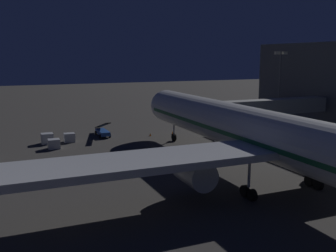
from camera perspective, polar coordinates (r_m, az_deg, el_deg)
name	(u,v)px	position (r m, az deg, el deg)	size (l,w,h in m)	color
ground_plane	(213,160)	(54.49, 6.62, -4.92)	(320.00, 320.00, 0.00)	#383533
airliner_at_gate	(275,138)	(42.80, 15.35, -1.74)	(55.02, 65.23, 19.86)	silver
jet_bridge	(257,108)	(66.97, 12.87, 2.61)	(24.14, 3.40, 7.16)	#9E9E99
apron_floodlight_mast	(280,82)	(82.53, 15.91, 6.12)	(2.90, 0.50, 15.03)	#59595E
belt_loader	(103,131)	(70.94, -9.49, -0.78)	(1.96, 8.73, 3.11)	#234C9E
baggage_container_near_belt	(69,138)	(67.26, -14.15, -1.64)	(1.73, 1.52, 1.48)	#B7BABF
baggage_container_mid_row	(47,138)	(67.02, -17.16, -1.73)	(1.88, 1.67, 1.69)	#B7BABF
baggage_container_far_row	(54,144)	(63.03, -16.26, -2.51)	(1.75, 1.63, 1.49)	#B7BABF
traffic_cone_nose_port	(173,133)	(71.90, 0.69, -0.96)	(0.36, 0.36, 0.55)	orange
traffic_cone_nose_starboard	(150,134)	(70.27, -2.60, -1.23)	(0.36, 0.36, 0.55)	orange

